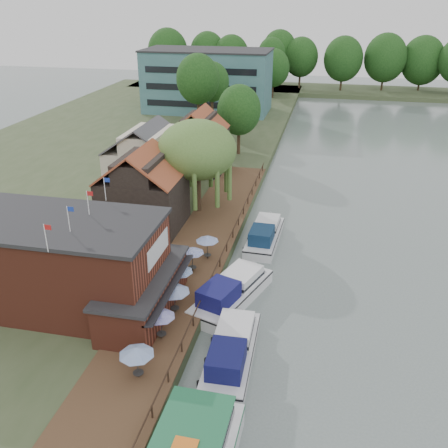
# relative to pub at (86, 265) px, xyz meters

# --- Properties ---
(ground) EXTENTS (260.00, 260.00, 0.00)m
(ground) POSITION_rel_pub_xyz_m (14.00, 1.00, -4.65)
(ground) COLOR slate
(ground) RESTS_ON ground
(land_bank) EXTENTS (50.00, 140.00, 1.00)m
(land_bank) POSITION_rel_pub_xyz_m (-16.00, 36.00, -4.15)
(land_bank) COLOR #384728
(land_bank) RESTS_ON ground
(quay_deck) EXTENTS (6.00, 50.00, 0.10)m
(quay_deck) POSITION_rel_pub_xyz_m (6.00, 11.00, -3.60)
(quay_deck) COLOR #47301E
(quay_deck) RESTS_ON land_bank
(quay_rail) EXTENTS (0.20, 49.00, 1.00)m
(quay_rail) POSITION_rel_pub_xyz_m (8.70, 11.50, -3.15)
(quay_rail) COLOR black
(quay_rail) RESTS_ON land_bank
(pub) EXTENTS (20.00, 11.00, 7.30)m
(pub) POSITION_rel_pub_xyz_m (0.00, 0.00, 0.00)
(pub) COLOR maroon
(pub) RESTS_ON land_bank
(hotel_block) EXTENTS (25.40, 12.40, 12.30)m
(hotel_block) POSITION_rel_pub_xyz_m (-8.00, 71.00, 2.50)
(hotel_block) COLOR #38666B
(hotel_block) RESTS_ON land_bank
(cottage_a) EXTENTS (8.60, 7.60, 8.50)m
(cottage_a) POSITION_rel_pub_xyz_m (-1.00, 15.00, 0.60)
(cottage_a) COLOR black
(cottage_a) RESTS_ON land_bank
(cottage_b) EXTENTS (9.60, 8.60, 8.50)m
(cottage_b) POSITION_rel_pub_xyz_m (-4.00, 25.00, 0.60)
(cottage_b) COLOR beige
(cottage_b) RESTS_ON land_bank
(cottage_c) EXTENTS (7.60, 7.60, 8.50)m
(cottage_c) POSITION_rel_pub_xyz_m (0.00, 34.00, 0.60)
(cottage_c) COLOR black
(cottage_c) RESTS_ON land_bank
(willow) EXTENTS (8.60, 8.60, 10.43)m
(willow) POSITION_rel_pub_xyz_m (3.50, 20.00, 1.56)
(willow) COLOR #476B2D
(willow) RESTS_ON land_bank
(umbrella_0) EXTENTS (2.30, 2.30, 2.38)m
(umbrella_0) POSITION_rel_pub_xyz_m (6.69, -6.98, -2.36)
(umbrella_0) COLOR navy
(umbrella_0) RESTS_ON quay_deck
(umbrella_1) EXTENTS (2.13, 2.13, 2.38)m
(umbrella_1) POSITION_rel_pub_xyz_m (6.86, -2.85, -2.36)
(umbrella_1) COLOR navy
(umbrella_1) RESTS_ON quay_deck
(umbrella_2) EXTENTS (2.46, 2.46, 2.38)m
(umbrella_2) POSITION_rel_pub_xyz_m (6.83, 0.43, -2.36)
(umbrella_2) COLOR navy
(umbrella_2) RESTS_ON quay_deck
(umbrella_3) EXTENTS (2.29, 2.29, 2.38)m
(umbrella_3) POSITION_rel_pub_xyz_m (6.34, 3.39, -2.36)
(umbrella_3) COLOR #1B4B99
(umbrella_3) RESTS_ON quay_deck
(umbrella_4) EXTENTS (2.12, 2.12, 2.38)m
(umbrella_4) POSITION_rel_pub_xyz_m (6.49, 6.78, -2.36)
(umbrella_4) COLOR navy
(umbrella_4) RESTS_ON quay_deck
(umbrella_5) EXTENTS (2.13, 2.13, 2.38)m
(umbrella_5) POSITION_rel_pub_xyz_m (7.24, 9.26, -2.36)
(umbrella_5) COLOR #1B4097
(umbrella_5) RESTS_ON quay_deck
(cruiser_0) EXTENTS (3.71, 10.54, 2.55)m
(cruiser_0) POSITION_rel_pub_xyz_m (12.00, -3.06, -3.37)
(cruiser_0) COLOR silver
(cruiser_0) RESTS_ON ground
(cruiser_1) EXTENTS (6.71, 11.19, 2.61)m
(cruiser_1) POSITION_rel_pub_xyz_m (10.53, 4.31, -3.35)
(cruiser_1) COLOR white
(cruiser_1) RESTS_ON ground
(cruiser_2) EXTENTS (3.57, 10.06, 2.41)m
(cruiser_2) POSITION_rel_pub_xyz_m (11.70, 15.69, -3.44)
(cruiser_2) COLOR silver
(cruiser_2) RESTS_ON ground
(bank_tree_0) EXTENTS (6.51, 6.51, 10.47)m
(bank_tree_0) POSITION_rel_pub_xyz_m (3.87, 42.58, 1.58)
(bank_tree_0) COLOR #143811
(bank_tree_0) RESTS_ON land_bank
(bank_tree_1) EXTENTS (7.03, 7.03, 13.84)m
(bank_tree_1) POSITION_rel_pub_xyz_m (-4.32, 49.94, 3.27)
(bank_tree_1) COLOR #143811
(bank_tree_1) RESTS_ON land_bank
(bank_tree_2) EXTENTS (6.13, 6.13, 11.63)m
(bank_tree_2) POSITION_rel_pub_xyz_m (-3.96, 58.02, 2.17)
(bank_tree_2) COLOR #143811
(bank_tree_2) RESTS_ON land_bank
(bank_tree_3) EXTENTS (6.31, 6.31, 11.58)m
(bank_tree_3) POSITION_rel_pub_xyz_m (-4.70, 79.87, 2.14)
(bank_tree_3) COLOR #143811
(bank_tree_3) RESTS_ON land_bank
(bank_tree_4) EXTENTS (7.45, 7.45, 11.03)m
(bank_tree_4) POSITION_rel_pub_xyz_m (3.30, 88.12, 1.86)
(bank_tree_4) COLOR #143811
(bank_tree_4) RESTS_ON land_bank
(bank_tree_5) EXTENTS (6.51, 6.51, 12.92)m
(bank_tree_5) POSITION_rel_pub_xyz_m (1.96, 94.75, 2.81)
(bank_tree_5) COLOR #143811
(bank_tree_5) RESTS_ON land_bank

